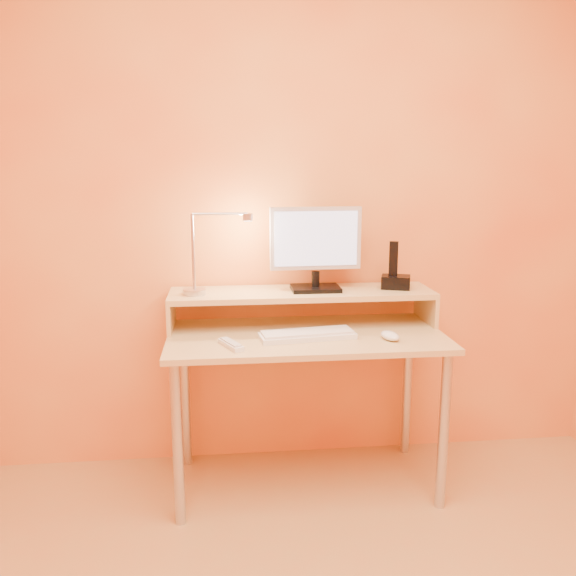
{
  "coord_description": "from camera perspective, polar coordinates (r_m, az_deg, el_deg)",
  "views": [
    {
      "loc": [
        -0.35,
        -1.27,
        1.44
      ],
      "look_at": [
        -0.08,
        1.13,
        0.94
      ],
      "focal_mm": 36.67,
      "sensor_mm": 36.0,
      "label": 1
    }
  ],
  "objects": [
    {
      "name": "phone_handset",
      "position": [
        2.75,
        10.19,
        2.82
      ],
      "size": [
        0.05,
        0.04,
        0.16
      ],
      "primitive_type": "cube",
      "rotation": [
        0.0,
        0.0,
        -0.32
      ],
      "color": "black",
      "rests_on": "phone_dock"
    },
    {
      "name": "phone_led",
      "position": [
        2.73,
        11.62,
        0.38
      ],
      "size": [
        0.01,
        0.0,
        0.04
      ],
      "primitive_type": "cube",
      "color": "#317BF0",
      "rests_on": "phone_dock"
    },
    {
      "name": "desk_leg_bl",
      "position": [
        2.92,
        -9.92,
        -10.34
      ],
      "size": [
        0.04,
        0.04,
        0.69
      ],
      "primitive_type": "cylinder",
      "color": "#B7B7C2",
      "rests_on": "floor"
    },
    {
      "name": "desk_lower",
      "position": [
        2.58,
        1.76,
        -4.69
      ],
      "size": [
        1.2,
        0.6,
        0.02
      ],
      "primitive_type": "cube",
      "color": "tan",
      "rests_on": "floor"
    },
    {
      "name": "desk_leg_fr",
      "position": [
        2.62,
        14.85,
        -13.31
      ],
      "size": [
        0.04,
        0.04,
        0.69
      ],
      "primitive_type": "cylinder",
      "color": "#B7B7C2",
      "rests_on": "floor"
    },
    {
      "name": "remote_control",
      "position": [
        2.4,
        -5.55,
        -5.5
      ],
      "size": [
        0.11,
        0.16,
        0.02
      ],
      "primitive_type": "cube",
      "rotation": [
        0.0,
        0.0,
        0.43
      ],
      "color": "silver",
      "rests_on": "desk_lower"
    },
    {
      "name": "keyboard",
      "position": [
        2.51,
        1.88,
        -4.64
      ],
      "size": [
        0.42,
        0.18,
        0.02
      ],
      "primitive_type": "cube",
      "rotation": [
        0.0,
        0.0,
        0.13
      ],
      "color": "silver",
      "rests_on": "desk_lower"
    },
    {
      "name": "desk_shelf",
      "position": [
        2.69,
        1.34,
        -0.51
      ],
      "size": [
        1.2,
        0.3,
        0.02
      ],
      "primitive_type": "cube",
      "color": "tan",
      "rests_on": "desk_lower"
    },
    {
      "name": "lamp_head",
      "position": [
        2.58,
        -3.93,
        6.88
      ],
      "size": [
        0.04,
        0.04,
        0.03
      ],
      "primitive_type": "cylinder",
      "color": "#B7B7C2",
      "rests_on": "lamp_arm"
    },
    {
      "name": "monitor_neck",
      "position": [
        2.68,
        2.69,
        0.89
      ],
      "size": [
        0.04,
        0.04,
        0.07
      ],
      "primitive_type": "cylinder",
      "color": "black",
      "rests_on": "monitor_foot"
    },
    {
      "name": "monitor_screen",
      "position": [
        2.64,
        2.75,
        4.79
      ],
      "size": [
        0.38,
        0.02,
        0.24
      ],
      "primitive_type": "cube",
      "rotation": [
        0.0,
        0.0,
        0.04
      ],
      "color": "#B0BBE7",
      "rests_on": "monitor_panel"
    },
    {
      "name": "phone_dock",
      "position": [
        2.77,
        10.41,
        0.57
      ],
      "size": [
        0.15,
        0.14,
        0.06
      ],
      "primitive_type": "cube",
      "rotation": [
        0.0,
        0.0,
        -0.32
      ],
      "color": "black",
      "rests_on": "desk_shelf"
    },
    {
      "name": "desk_leg_br",
      "position": [
        3.05,
        11.47,
        -9.44
      ],
      "size": [
        0.04,
        0.04,
        0.69
      ],
      "primitive_type": "cylinder",
      "color": "#B7B7C2",
      "rests_on": "floor"
    },
    {
      "name": "desk_leg_fl",
      "position": [
        2.47,
        -10.64,
        -14.73
      ],
      "size": [
        0.04,
        0.04,
        0.69
      ],
      "primitive_type": "cylinder",
      "color": "#B7B7C2",
      "rests_on": "floor"
    },
    {
      "name": "monitor_foot",
      "position": [
        2.69,
        2.68,
        -0.03
      ],
      "size": [
        0.22,
        0.16,
        0.02
      ],
      "primitive_type": "cube",
      "color": "black",
      "rests_on": "desk_shelf"
    },
    {
      "name": "monitor_panel",
      "position": [
        2.66,
        2.69,
        4.84
      ],
      "size": [
        0.41,
        0.05,
        0.28
      ],
      "primitive_type": "cube",
      "rotation": [
        0.0,
        0.0,
        0.04
      ],
      "color": "#B8B8BC",
      "rests_on": "monitor_neck"
    },
    {
      "name": "lamp_bulb",
      "position": [
        2.58,
        -3.92,
        6.53
      ],
      "size": [
        0.03,
        0.03,
        0.0
      ],
      "primitive_type": "cylinder",
      "color": "#FFEAC6",
      "rests_on": "lamp_head"
    },
    {
      "name": "wall_back",
      "position": [
        2.8,
        0.91,
        7.91
      ],
      "size": [
        3.0,
        0.04,
        2.5
      ],
      "primitive_type": "cube",
      "color": "#EEAB53",
      "rests_on": "floor"
    },
    {
      "name": "lamp_arm",
      "position": [
        2.58,
        -6.62,
        7.16
      ],
      "size": [
        0.24,
        0.01,
        0.01
      ],
      "primitive_type": "cylinder",
      "rotation": [
        0.0,
        1.57,
        0.0
      ],
      "color": "#B7B7C2",
      "rests_on": "lamp_post"
    },
    {
      "name": "monitor_back",
      "position": [
        2.69,
        2.61,
        4.9
      ],
      "size": [
        0.37,
        0.03,
        0.24
      ],
      "primitive_type": "cube",
      "rotation": [
        0.0,
        0.0,
        0.04
      ],
      "color": "black",
      "rests_on": "monitor_panel"
    },
    {
      "name": "lamp_base",
      "position": [
        2.63,
        -9.05,
        -0.36
      ],
      "size": [
        0.1,
        0.1,
        0.02
      ],
      "primitive_type": "cylinder",
      "color": "#B7B7C2",
      "rests_on": "desk_shelf"
    },
    {
      "name": "lamp_post",
      "position": [
        2.6,
        -9.18,
        3.47
      ],
      "size": [
        0.01,
        0.01,
        0.33
      ],
      "primitive_type": "cylinder",
      "color": "#B7B7C2",
      "rests_on": "lamp_base"
    },
    {
      "name": "shelf_riser_right",
      "position": [
        2.84,
        13.23,
        -1.79
      ],
      "size": [
        0.02,
        0.3,
        0.14
      ],
      "primitive_type": "cube",
      "color": "tan",
      "rests_on": "desk_lower"
    },
    {
      "name": "shelf_riser_left",
      "position": [
        2.69,
        -11.25,
        -2.46
      ],
      "size": [
        0.02,
        0.3,
        0.14
      ],
      "primitive_type": "cube",
      "color": "tan",
      "rests_on": "desk_lower"
    },
    {
      "name": "mouse",
      "position": [
        2.52,
        9.86,
        -4.58
      ],
      "size": [
        0.09,
        0.12,
        0.04
      ],
      "primitive_type": "ellipsoid",
      "rotation": [
        0.0,
        0.0,
        0.3
      ],
      "color": "silver",
      "rests_on": "desk_lower"
    }
  ]
}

